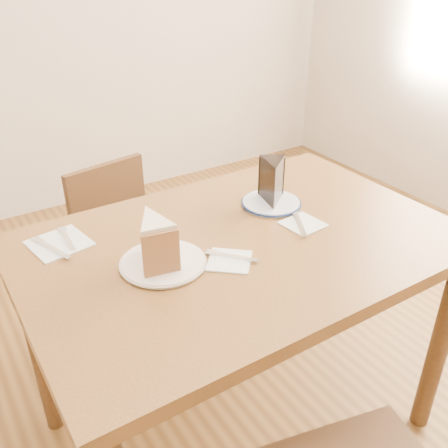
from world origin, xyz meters
TOP-DOWN VIEW (x-y plane):
  - ground at (0.00, 0.00)m, footprint 4.00×4.00m
  - table at (0.00, 0.00)m, footprint 1.20×0.80m
  - chair_far at (-0.12, 0.57)m, footprint 0.44×0.44m
  - plate_cream at (-0.24, 0.00)m, footprint 0.21×0.21m
  - plate_navy at (0.20, 0.12)m, footprint 0.18×0.18m
  - carrot_cake at (-0.25, 0.02)m, footprint 0.11×0.14m
  - chocolate_cake at (0.20, 0.12)m, footprint 0.13×0.14m
  - napkin_cream at (-0.09, -0.08)m, footprint 0.15×0.15m
  - napkin_navy at (0.20, -0.03)m, footprint 0.12×0.12m
  - napkin_spare at (-0.44, 0.25)m, footprint 0.17×0.17m
  - fork_cream at (-0.08, -0.07)m, footprint 0.10×0.12m
  - knife_navy at (0.19, -0.02)m, footprint 0.09×0.16m
  - fork_spare at (-0.41, 0.25)m, footprint 0.02×0.14m
  - knife_spare at (-0.46, 0.23)m, footprint 0.06×0.16m

SIDE VIEW (x-z plane):
  - ground at x=0.00m, z-range 0.00..0.00m
  - chair_far at x=-0.12m, z-range 0.04..0.81m
  - table at x=0.00m, z-range 0.28..1.03m
  - napkin_cream at x=-0.09m, z-range 0.75..0.75m
  - napkin_navy at x=0.20m, z-range 0.75..0.75m
  - napkin_spare at x=-0.44m, z-range 0.75..0.75m
  - plate_cream at x=-0.24m, z-range 0.75..0.76m
  - plate_navy at x=0.20m, z-range 0.75..0.76m
  - fork_cream at x=-0.08m, z-range 0.75..0.76m
  - knife_navy at x=0.19m, z-range 0.75..0.76m
  - fork_spare at x=-0.41m, z-range 0.75..0.76m
  - knife_spare at x=-0.46m, z-range 0.75..0.76m
  - carrot_cake at x=-0.25m, z-range 0.76..0.87m
  - chocolate_cake at x=0.20m, z-range 0.76..0.89m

